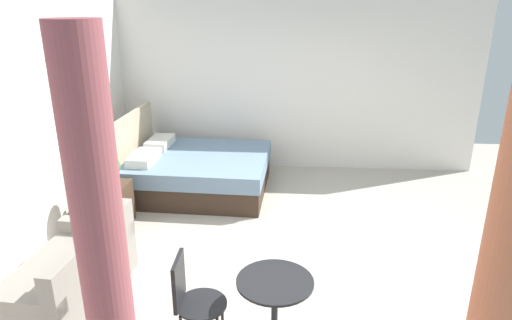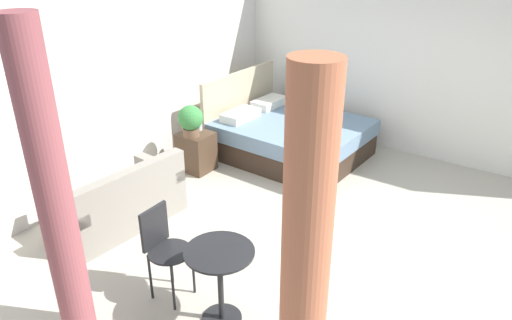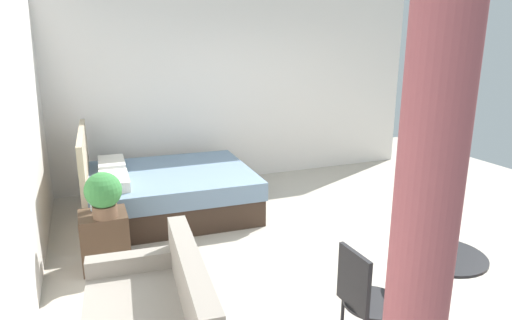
{
  "view_description": "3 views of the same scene",
  "coord_description": "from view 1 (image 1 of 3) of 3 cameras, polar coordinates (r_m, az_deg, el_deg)",
  "views": [
    {
      "loc": [
        -4.54,
        0.07,
        2.69
      ],
      "look_at": [
        0.13,
        0.44,
        1.01
      ],
      "focal_mm": 31.52,
      "sensor_mm": 36.0,
      "label": 1
    },
    {
      "loc": [
        -4.15,
        -1.91,
        3.05
      ],
      "look_at": [
        -0.1,
        0.91,
        0.7
      ],
      "focal_mm": 33.72,
      "sensor_mm": 36.0,
      "label": 2
    },
    {
      "loc": [
        -3.8,
        2.36,
        2.14
      ],
      "look_at": [
        0.49,
        0.66,
        0.89
      ],
      "focal_mm": 31.06,
      "sensor_mm": 36.0,
      "label": 3
    }
  ],
  "objects": [
    {
      "name": "ground_plane",
      "position": [
        5.28,
        4.77,
        -11.06
      ],
      "size": [
        8.44,
        8.81,
        0.02
      ],
      "primitive_type": "cube",
      "color": "#B2A899"
    },
    {
      "name": "wall_back",
      "position": [
        5.5,
        -26.71,
        4.12
      ],
      "size": [
        8.44,
        0.12,
        2.81
      ],
      "primitive_type": "cube",
      "color": "silver",
      "rests_on": "ground"
    },
    {
      "name": "wall_right",
      "position": [
        7.37,
        5.1,
        9.64
      ],
      "size": [
        0.12,
        5.81,
        2.81
      ],
      "primitive_type": "cube",
      "color": "silver",
      "rests_on": "ground"
    },
    {
      "name": "bed",
      "position": [
        6.69,
        -7.85,
        -1.34
      ],
      "size": [
        1.77,
        2.08,
        1.13
      ],
      "color": "#38281E",
      "rests_on": "ground"
    },
    {
      "name": "couch",
      "position": [
        4.61,
        -22.59,
        -13.69
      ],
      "size": [
        1.48,
        0.89,
        0.77
      ],
      "color": "gray",
      "rests_on": "ground"
    },
    {
      "name": "nightstand",
      "position": [
        5.92,
        -17.83,
        -5.35
      ],
      "size": [
        0.41,
        0.44,
        0.55
      ],
      "color": "#473323",
      "rests_on": "ground"
    },
    {
      "name": "potted_plant",
      "position": [
        5.63,
        -18.51,
        -1.09
      ],
      "size": [
        0.34,
        0.34,
        0.43
      ],
      "color": "brown",
      "rests_on": "nightstand"
    },
    {
      "name": "vase",
      "position": [
        5.9,
        -18.2,
        -1.57
      ],
      "size": [
        0.11,
        0.11,
        0.19
      ],
      "color": "silver",
      "rests_on": "nightstand"
    },
    {
      "name": "balcony_table",
      "position": [
        3.58,
        2.37,
        -17.96
      ],
      "size": [
        0.58,
        0.58,
        0.72
      ],
      "color": "black",
      "rests_on": "ground"
    },
    {
      "name": "cafe_chair_near_window",
      "position": [
        3.61,
        -8.21,
        -16.85
      ],
      "size": [
        0.4,
        0.4,
        0.88
      ],
      "color": "black",
      "rests_on": "ground"
    },
    {
      "name": "curtain_left",
      "position": [
        2.72,
        28.52,
        -13.53
      ],
      "size": [
        0.24,
        0.24,
        2.61
      ],
      "color": "#D1704C",
      "rests_on": "ground"
    },
    {
      "name": "curtain_right",
      "position": [
        2.69,
        -18.74,
        -12.48
      ],
      "size": [
        0.27,
        0.27,
        2.61
      ],
      "color": "#994C51",
      "rests_on": "ground"
    }
  ]
}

